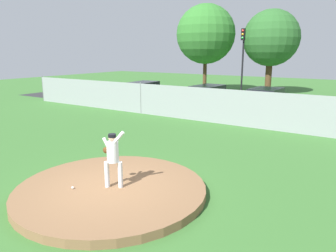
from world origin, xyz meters
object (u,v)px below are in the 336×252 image
object	(u,v)px
baseball	(73,188)
parked_car_teal	(207,97)
parked_car_white	(143,91)
traffic_light_near	(243,53)
parked_car_silver	(265,102)
pitcher_youth	(113,155)

from	to	relation	value
baseball	parked_car_teal	size ratio (longest dim) A/B	0.02
parked_car_white	traffic_light_near	size ratio (longest dim) A/B	0.83
parked_car_silver	pitcher_youth	bearing A→B (deg)	-90.13
baseball	parked_car_silver	size ratio (longest dim) A/B	0.02
pitcher_youth	parked_car_white	bearing A→B (deg)	124.71
pitcher_youth	parked_car_teal	xyz separation A→B (m)	(-4.04, 14.05, -0.38)
parked_car_teal	parked_car_white	distance (m)	6.17
parked_car_white	parked_car_silver	bearing A→B (deg)	-3.55
pitcher_youth	traffic_light_near	size ratio (longest dim) A/B	0.29
parked_car_silver	parked_car_white	xyz separation A→B (m)	(-10.21, 0.63, -0.06)
baseball	parked_car_teal	world-z (taller)	parked_car_teal
pitcher_youth	parked_car_white	size ratio (longest dim) A/B	0.34
baseball	parked_car_teal	distance (m)	15.11
parked_car_white	baseball	bearing A→B (deg)	-58.83
traffic_light_near	baseball	bearing A→B (deg)	-82.60
parked_car_white	traffic_light_near	distance (m)	8.55
pitcher_youth	baseball	distance (m)	1.43
baseball	parked_car_silver	world-z (taller)	parked_car_silver
pitcher_youth	parked_car_teal	bearing A→B (deg)	106.03
parked_car_silver	parked_car_teal	bearing A→B (deg)	-179.89
parked_car_teal	parked_car_silver	bearing A→B (deg)	0.11
parked_car_silver	traffic_light_near	bearing A→B (deg)	125.37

